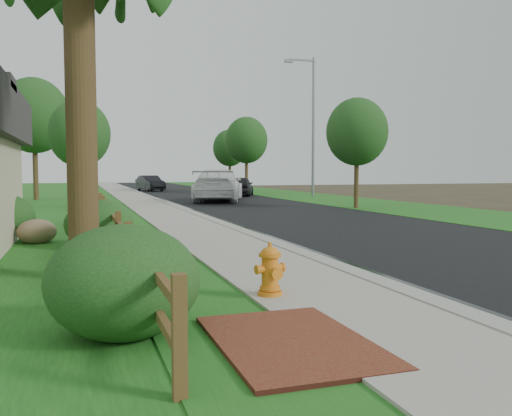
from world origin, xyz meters
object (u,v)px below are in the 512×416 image
object	(u,v)px
ranch_fence	(115,228)
streetlight	(311,118)
white_suv	(218,185)
fire_hydrant	(270,271)
dark_car_mid	(240,186)

from	to	relation	value
ranch_fence	streetlight	xyz separation A→B (m)	(15.41, 23.73, 5.09)
ranch_fence	white_suv	xyz separation A→B (m)	(7.51, 19.99, 0.39)
ranch_fence	fire_hydrant	distance (m)	5.65
fire_hydrant	streetlight	bearing A→B (deg)	65.06
streetlight	ranch_fence	bearing A→B (deg)	-123.00
dark_car_mid	streetlight	distance (m)	7.22
dark_car_mid	streetlight	xyz separation A→B (m)	(4.61, -2.51, 4.95)
streetlight	white_suv	bearing A→B (deg)	-154.66
white_suv	streetlight	world-z (taller)	streetlight
white_suv	dark_car_mid	xyz separation A→B (m)	(3.29, 6.26, -0.25)
fire_hydrant	streetlight	world-z (taller)	streetlight
white_suv	streetlight	xyz separation A→B (m)	(7.90, 3.74, 4.70)
white_suv	streetlight	bearing A→B (deg)	-135.11
white_suv	streetlight	distance (m)	9.93
white_suv	streetlight	size ratio (longest dim) A/B	0.67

